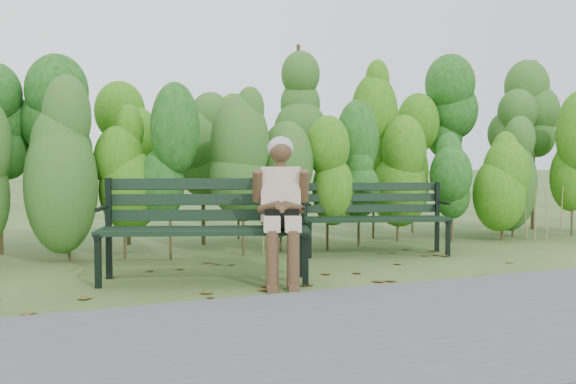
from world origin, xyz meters
name	(u,v)px	position (x,y,z in m)	size (l,w,h in m)	color
ground	(302,272)	(0.00, 0.00, 0.00)	(80.00, 80.00, 0.00)	#27461A
footpath	(440,323)	(0.00, -2.20, 0.01)	(60.00, 2.50, 0.01)	#474749
hedge_band	(239,144)	(0.00, 1.86, 1.26)	(11.04, 1.67, 2.42)	#47381E
leaf_litter	(312,272)	(0.08, -0.05, 0.00)	(5.97, 2.24, 0.01)	brown
bench_left	(205,220)	(-0.98, -0.07, 0.54)	(1.92, 1.18, 0.91)	black
bench_right	(374,212)	(1.25, 0.78, 0.48)	(1.70, 1.00, 0.81)	black
seated_woman	(281,200)	(-0.42, -0.47, 0.73)	(0.57, 0.78, 1.28)	beige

